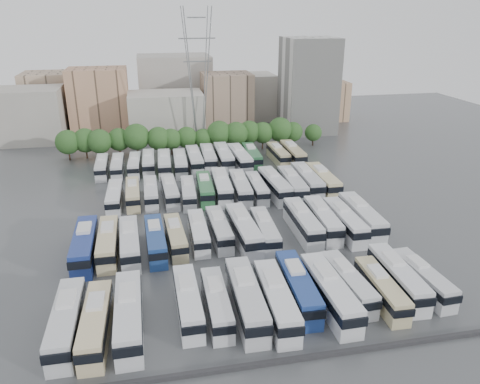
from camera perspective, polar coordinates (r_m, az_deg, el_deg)
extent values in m
plane|color=#424447|center=(77.47, -1.87, -4.03)|extent=(220.00, 220.00, 0.00)
cube|color=#2D2D30|center=(50.23, 4.90, -19.89)|extent=(56.00, 0.50, 0.50)
cylinder|color=black|center=(117.01, -20.07, 4.22)|extent=(0.36, 0.36, 2.36)
sphere|color=#234C1E|center=(116.17, -20.27, 5.72)|extent=(5.67, 5.67, 5.67)
cylinder|color=black|center=(117.17, -18.18, 4.48)|extent=(0.36, 0.36, 2.37)
sphere|color=#234C1E|center=(116.33, -18.36, 5.99)|extent=(5.70, 5.70, 5.70)
cylinder|color=black|center=(115.36, -16.58, 4.40)|extent=(0.36, 0.36, 2.37)
sphere|color=#234C1E|center=(114.51, -16.75, 5.93)|extent=(5.68, 5.68, 5.68)
cylinder|color=black|center=(116.56, -14.42, 4.77)|extent=(0.36, 0.36, 2.25)
sphere|color=#234C1E|center=(115.75, -14.55, 6.21)|extent=(5.41, 5.41, 5.41)
cylinder|color=black|center=(115.36, -12.36, 4.87)|extent=(0.36, 0.36, 2.62)
sphere|color=#234C1E|center=(114.43, -12.50, 6.58)|extent=(6.30, 6.30, 6.30)
cylinder|color=black|center=(114.92, -9.81, 4.92)|extent=(0.36, 0.36, 2.34)
sphere|color=#234C1E|center=(114.07, -9.91, 6.45)|extent=(5.61, 5.61, 5.61)
cylinder|color=black|center=(115.32, -8.32, 5.01)|extent=(0.36, 0.36, 2.12)
sphere|color=#234C1E|center=(114.54, -8.40, 6.39)|extent=(5.09, 5.09, 5.09)
cylinder|color=black|center=(116.12, -6.46, 5.23)|extent=(0.36, 0.36, 2.17)
sphere|color=#234C1E|center=(115.33, -6.52, 6.64)|extent=(5.21, 5.21, 5.21)
cylinder|color=black|center=(116.27, -4.46, 5.27)|extent=(0.36, 0.36, 1.96)
sphere|color=#234C1E|center=(115.55, -4.50, 6.54)|extent=(4.71, 4.71, 4.71)
cylinder|color=black|center=(116.54, -2.52, 5.51)|extent=(0.36, 0.36, 2.56)
sphere|color=#234C1E|center=(115.63, -2.55, 7.17)|extent=(6.15, 6.15, 6.15)
cylinder|color=black|center=(116.69, -0.49, 5.52)|extent=(0.36, 0.36, 2.46)
sphere|color=#234C1E|center=(115.82, -0.49, 7.11)|extent=(5.89, 5.89, 5.89)
cylinder|color=black|center=(118.99, 1.13, 5.82)|extent=(0.36, 0.36, 2.37)
sphere|color=#234C1E|center=(118.16, 1.14, 7.32)|extent=(5.69, 5.69, 5.69)
cylinder|color=black|center=(119.49, 2.76, 5.83)|extent=(0.36, 0.36, 2.23)
sphere|color=#234C1E|center=(118.71, 2.79, 7.23)|extent=(5.35, 5.35, 5.35)
cylinder|color=black|center=(120.67, 4.84, 6.01)|extent=(0.36, 0.36, 2.55)
sphere|color=#234C1E|center=(119.79, 4.89, 7.60)|extent=(6.12, 6.12, 6.12)
cylinder|color=black|center=(121.96, 6.41, 6.01)|extent=(0.36, 0.36, 2.10)
sphere|color=#234C1E|center=(121.23, 6.46, 7.31)|extent=(5.05, 5.05, 5.05)
cylinder|color=black|center=(123.67, 8.86, 6.04)|extent=(0.36, 0.36, 1.84)
sphere|color=#234C1E|center=(123.04, 8.92, 7.16)|extent=(4.41, 4.41, 4.41)
cube|color=#9E998E|center=(137.05, -24.41, 8.52)|extent=(18.00, 14.00, 14.00)
cube|color=tan|center=(139.68, -16.74, 10.58)|extent=(16.00, 12.00, 18.00)
cube|color=#ADA89E|center=(131.95, -8.98, 9.28)|extent=(20.00, 14.00, 12.00)
cube|color=gray|center=(139.31, -1.62, 11.02)|extent=(14.00, 12.00, 16.00)
cube|color=gray|center=(151.08, -7.94, 12.42)|extent=(22.00, 16.00, 20.00)
cube|color=tan|center=(151.49, -21.77, 10.38)|extent=(16.00, 14.00, 16.00)
cube|color=#A39E93|center=(152.58, 0.61, 11.57)|extent=(18.00, 14.00, 14.00)
cube|color=tan|center=(153.91, 10.02, 10.96)|extent=(14.00, 12.00, 12.00)
cube|color=gray|center=(145.77, -12.44, 9.80)|extent=(12.00, 10.00, 10.00)
cube|color=silver|center=(136.37, 8.33, 12.71)|extent=(14.00, 14.00, 26.00)
cylinder|color=slate|center=(118.65, -6.00, 13.47)|extent=(2.90, 2.91, 33.83)
cylinder|color=slate|center=(122.59, -6.20, 13.72)|extent=(2.90, 2.91, 33.83)
cylinder|color=slate|center=(119.10, -4.03, 13.56)|extent=(2.90, 2.91, 33.83)
cylinder|color=slate|center=(123.03, -4.29, 13.81)|extent=(2.90, 2.91, 33.83)
cube|color=slate|center=(119.73, -5.37, 20.43)|extent=(4.50, 0.30, 0.30)
cube|color=slate|center=(119.91, -5.29, 18.15)|extent=(9.00, 0.30, 0.30)
cube|color=slate|center=(120.34, -5.19, 15.57)|extent=(7.00, 0.30, 0.30)
cube|color=silver|center=(55.53, -20.36, -14.75)|extent=(2.74, 12.62, 3.57)
cube|color=black|center=(55.02, -20.48, -14.27)|extent=(2.87, 12.81, 1.05)
cube|color=silver|center=(55.70, -20.41, -12.12)|extent=(1.80, 3.37, 0.46)
cube|color=beige|center=(54.48, -17.14, -15.17)|extent=(2.94, 12.18, 3.43)
cube|color=black|center=(53.98, -17.23, -14.70)|extent=(3.07, 12.36, 1.01)
cube|color=silver|center=(54.62, -17.18, -12.59)|extent=(1.81, 3.28, 0.44)
cube|color=silver|center=(54.47, -13.39, -14.55)|extent=(2.94, 13.17, 3.72)
cube|color=black|center=(53.92, -13.46, -14.04)|extent=(3.07, 13.37, 1.10)
cube|color=silver|center=(54.65, -13.57, -11.76)|extent=(1.90, 3.53, 0.48)
cube|color=silver|center=(55.89, -6.34, -13.25)|extent=(2.60, 11.73, 3.32)
cube|color=black|center=(55.41, -6.35, -12.79)|extent=(2.72, 11.91, 0.98)
cube|color=silver|center=(56.07, -6.58, -10.83)|extent=(1.69, 3.14, 0.43)
cube|color=silver|center=(55.52, -2.85, -13.47)|extent=(2.52, 11.28, 3.19)
cube|color=black|center=(55.06, -2.84, -13.03)|extent=(2.64, 11.45, 0.94)
cube|color=silver|center=(55.68, -3.10, -11.13)|extent=(1.63, 3.02, 0.41)
cube|color=silver|center=(55.59, 0.78, -13.01)|extent=(3.10, 13.44, 3.79)
cube|color=black|center=(55.05, 0.82, -12.48)|extent=(3.24, 13.64, 1.12)
cube|color=silver|center=(55.80, 0.46, -10.24)|extent=(1.96, 3.61, 0.49)
cube|color=silver|center=(55.65, 4.42, -13.13)|extent=(3.18, 12.99, 3.66)
cube|color=black|center=(55.12, 4.48, -12.62)|extent=(3.31, 13.18, 1.08)
cube|color=silver|center=(55.82, 4.08, -10.46)|extent=(1.94, 3.50, 0.47)
cube|color=navy|center=(58.25, 7.04, -11.54)|extent=(3.22, 12.69, 3.57)
cube|color=black|center=(57.75, 7.11, -11.06)|extent=(3.35, 12.88, 1.05)
cube|color=silver|center=(58.47, 6.71, -9.07)|extent=(1.93, 3.43, 0.46)
cube|color=silver|center=(57.70, 10.86, -12.05)|extent=(3.00, 13.24, 3.74)
cube|color=black|center=(57.19, 10.97, -11.54)|extent=(3.14, 13.44, 1.10)
cube|color=silver|center=(57.86, 10.37, -9.44)|extent=(1.92, 3.55, 0.48)
cube|color=silver|center=(60.42, 12.99, -10.84)|extent=(3.01, 11.58, 3.25)
cube|color=black|center=(59.98, 13.10, -10.40)|extent=(3.13, 11.76, 0.96)
cube|color=silver|center=(60.56, 12.52, -8.68)|extent=(1.78, 3.14, 0.42)
cube|color=#CBBD8C|center=(60.34, 16.81, -11.36)|extent=(2.74, 11.18, 3.15)
cube|color=black|center=(59.93, 16.93, -10.94)|extent=(2.86, 11.35, 0.93)
cube|color=silver|center=(60.48, 16.43, -9.26)|extent=(1.67, 3.01, 0.41)
cube|color=silver|center=(62.92, 18.65, -9.95)|extent=(3.05, 12.46, 3.51)
cube|color=black|center=(62.47, 18.78, -9.49)|extent=(3.18, 12.65, 1.03)
cube|color=silver|center=(63.12, 18.22, -7.71)|extent=(1.86, 3.36, 0.45)
cube|color=silver|center=(64.13, 21.35, -9.89)|extent=(2.92, 11.20, 3.14)
cube|color=black|center=(63.74, 21.49, -9.48)|extent=(3.04, 11.37, 0.92)
cube|color=silver|center=(64.23, 20.86, -7.94)|extent=(1.72, 3.03, 0.41)
cube|color=navy|center=(70.42, -18.40, -6.29)|extent=(2.86, 13.15, 3.72)
cube|color=black|center=(69.96, -18.48, -5.83)|extent=(2.99, 13.35, 1.09)
cube|color=silver|center=(70.98, -18.47, -4.18)|extent=(1.88, 3.51, 0.48)
cube|color=beige|center=(70.48, -15.78, -6.07)|extent=(2.69, 12.24, 3.46)
cube|color=black|center=(70.05, -15.84, -5.64)|extent=(2.81, 12.42, 1.02)
cube|color=silver|center=(71.00, -15.88, -4.10)|extent=(1.76, 3.27, 0.45)
cube|color=silver|center=(69.72, -13.28, -6.14)|extent=(3.06, 12.23, 3.44)
cube|color=black|center=(69.29, -13.32, -5.71)|extent=(3.19, 12.41, 1.01)
cube|color=silver|center=(70.23, -13.44, -4.17)|extent=(1.85, 3.30, 0.44)
cube|color=navy|center=(69.80, -10.26, -5.88)|extent=(2.93, 11.95, 3.36)
cube|color=black|center=(69.38, -10.28, -5.47)|extent=(3.06, 12.13, 0.99)
cube|color=silver|center=(70.30, -10.44, -3.96)|extent=(1.79, 3.22, 0.44)
cube|color=tan|center=(70.62, -7.85, -5.51)|extent=(2.87, 11.08, 3.11)
cube|color=black|center=(70.23, -7.87, -5.12)|extent=(2.99, 11.25, 0.91)
cube|color=silver|center=(71.07, -8.06, -3.75)|extent=(1.70, 3.00, 0.40)
cube|color=white|center=(71.58, -5.07, -4.98)|extent=(2.48, 11.08, 3.13)
cube|color=black|center=(71.19, -5.07, -4.60)|extent=(2.59, 11.24, 0.92)
cube|color=silver|center=(72.05, -5.23, -3.24)|extent=(1.60, 2.97, 0.41)
cube|color=silver|center=(72.18, -2.55, -4.62)|extent=(2.67, 11.51, 3.25)
cube|color=black|center=(71.79, -2.54, -4.22)|extent=(2.79, 11.68, 0.95)
cube|color=silver|center=(72.68, -2.78, -2.84)|extent=(1.69, 3.09, 0.42)
cube|color=silver|center=(71.28, 0.42, -4.74)|extent=(3.32, 13.27, 3.73)
cube|color=black|center=(70.82, 0.46, -4.28)|extent=(3.46, 13.48, 1.10)
cube|color=silver|center=(71.82, 0.10, -2.67)|extent=(2.00, 3.58, 0.48)
cube|color=silver|center=(71.65, 3.05, -4.82)|extent=(2.94, 11.72, 3.30)
cube|color=black|center=(71.24, 3.09, -4.42)|extent=(3.07, 11.90, 0.97)
cube|color=silver|center=(72.13, 2.84, -2.99)|extent=(1.77, 3.17, 0.43)
cube|color=silver|center=(74.41, 7.65, -3.79)|extent=(2.94, 12.94, 3.65)
cube|color=black|center=(73.98, 7.71, -3.36)|extent=(3.07, 13.13, 1.07)
cube|color=silver|center=(74.96, 7.35, -1.85)|extent=(1.88, 3.47, 0.47)
cube|color=silver|center=(75.88, 10.02, -3.44)|extent=(3.32, 12.81, 3.60)
cube|color=black|center=(75.46, 10.09, -3.02)|extent=(3.45, 13.00, 1.06)
cube|color=silver|center=(76.43, 9.75, -1.57)|extent=(1.96, 3.47, 0.47)
cube|color=silver|center=(76.00, 12.61, -3.61)|extent=(2.79, 12.67, 3.58)
cube|color=black|center=(75.59, 12.70, -3.19)|extent=(2.91, 12.86, 1.05)
cube|color=silver|center=(76.50, 12.27, -1.75)|extent=(1.82, 3.39, 0.46)
cube|color=silver|center=(77.98, 14.57, -3.04)|extent=(3.21, 13.47, 3.80)
cube|color=black|center=(77.56, 14.67, -2.61)|extent=(3.35, 13.68, 1.12)
cube|color=silver|center=(78.54, 14.23, -1.12)|extent=(1.99, 3.62, 0.49)
cube|color=silver|center=(87.09, -15.03, -0.67)|extent=(2.60, 11.36, 3.21)
cube|color=black|center=(86.73, -15.07, -0.33)|extent=(2.72, 11.53, 0.94)
cube|color=silver|center=(87.76, -15.09, 0.77)|extent=(1.66, 3.05, 0.42)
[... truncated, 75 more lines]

